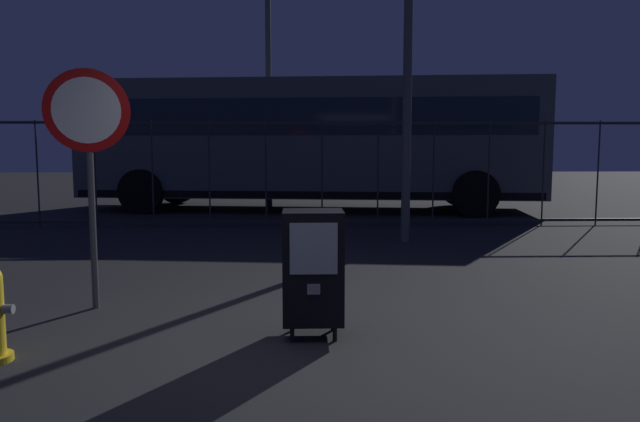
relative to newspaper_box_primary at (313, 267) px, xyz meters
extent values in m
plane|color=#262628|center=(-0.21, -0.14, -0.57)|extent=(60.00, 60.00, 0.00)
cylinder|color=gray|center=(-2.17, -0.50, -0.19)|extent=(0.07, 0.07, 0.07)
cylinder|color=black|center=(-0.17, -0.14, -0.51)|extent=(0.04, 0.04, 0.12)
cylinder|color=black|center=(0.17, -0.14, -0.51)|extent=(0.04, 0.04, 0.12)
cylinder|color=black|center=(-0.17, 0.14, -0.51)|extent=(0.04, 0.04, 0.12)
cylinder|color=black|center=(0.17, 0.14, -0.51)|extent=(0.04, 0.04, 0.12)
cube|color=black|center=(0.00, 0.00, 0.00)|extent=(0.48, 0.40, 0.90)
cube|color=#B2B7BF|center=(0.00, -0.20, 0.18)|extent=(0.36, 0.01, 0.40)
cube|color=gray|center=(0.00, -0.21, -0.13)|extent=(0.10, 0.02, 0.08)
cylinder|color=#4C4F54|center=(-2.04, 0.92, 0.53)|extent=(0.06, 0.06, 2.20)
cylinder|color=red|center=(-2.04, 0.90, 1.28)|extent=(0.71, 0.31, 0.76)
cylinder|color=white|center=(-2.04, 0.88, 1.28)|extent=(0.56, 0.23, 0.60)
cube|color=#2D2D33|center=(-0.21, 6.64, 1.38)|extent=(18.00, 0.04, 0.05)
cube|color=#2D2D33|center=(-0.21, 6.64, -0.47)|extent=(18.00, 0.04, 0.05)
cylinder|color=#2D2D33|center=(-4.97, 6.64, 0.43)|extent=(0.03, 0.03, 2.00)
cylinder|color=#2D2D33|center=(-3.91, 6.64, 0.43)|extent=(0.03, 0.03, 2.00)
cylinder|color=#2D2D33|center=(-2.86, 6.64, 0.43)|extent=(0.03, 0.03, 2.00)
cylinder|color=#2D2D33|center=(-1.80, 6.64, 0.43)|extent=(0.03, 0.03, 2.00)
cylinder|color=#2D2D33|center=(-0.74, 6.64, 0.43)|extent=(0.03, 0.03, 2.00)
cylinder|color=#2D2D33|center=(0.32, 6.64, 0.43)|extent=(0.03, 0.03, 2.00)
cylinder|color=#2D2D33|center=(1.38, 6.64, 0.43)|extent=(0.03, 0.03, 2.00)
cylinder|color=#2D2D33|center=(2.44, 6.64, 0.43)|extent=(0.03, 0.03, 2.00)
cylinder|color=#2D2D33|center=(3.50, 6.64, 0.43)|extent=(0.03, 0.03, 2.00)
cylinder|color=#2D2D33|center=(4.56, 6.64, 0.43)|extent=(0.03, 0.03, 2.00)
cylinder|color=#2D2D33|center=(5.62, 6.64, 0.43)|extent=(0.03, 0.03, 2.00)
cube|color=#4C5156|center=(0.15, 9.64, 1.11)|extent=(10.73, 3.75, 2.65)
cube|color=#1E2838|center=(0.15, 9.64, 1.58)|extent=(10.10, 3.70, 0.80)
cube|color=black|center=(0.15, 9.64, -0.12)|extent=(10.52, 3.74, 0.16)
cylinder|color=black|center=(3.65, 7.96, -0.07)|extent=(1.03, 0.40, 1.00)
cylinder|color=black|center=(3.95, 10.44, -0.07)|extent=(1.03, 0.40, 1.00)
cylinder|color=black|center=(-3.65, 8.85, -0.07)|extent=(1.03, 0.40, 1.00)
cylinder|color=black|center=(-3.35, 11.33, -0.07)|extent=(1.03, 0.40, 1.00)
cylinder|color=#4C4F54|center=(-0.86, 10.37, 2.69)|extent=(0.14, 0.14, 6.52)
cylinder|color=#4C4F54|center=(1.58, 4.73, 2.58)|extent=(0.14, 0.14, 6.31)
camera|label=1|loc=(-0.11, -4.74, 0.97)|focal=33.88mm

